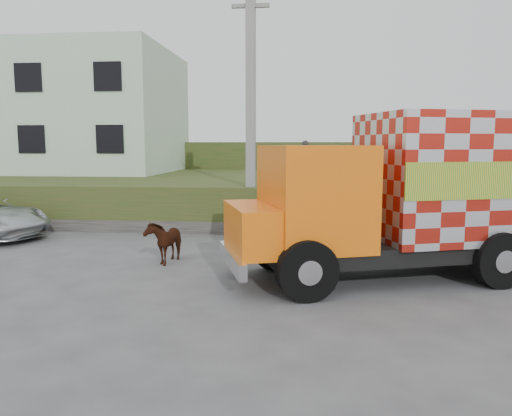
# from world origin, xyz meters

# --- Properties ---
(ground) EXTENTS (120.00, 120.00, 0.00)m
(ground) POSITION_xyz_m (0.00, 0.00, 0.00)
(ground) COLOR #474749
(ground) RESTS_ON ground
(embankment) EXTENTS (40.00, 12.00, 1.50)m
(embankment) POSITION_xyz_m (0.00, 10.00, 0.75)
(embankment) COLOR #274818
(embankment) RESTS_ON ground
(embankment_far) EXTENTS (40.00, 12.00, 3.00)m
(embankment_far) POSITION_xyz_m (0.00, 22.00, 1.50)
(embankment_far) COLOR #274818
(embankment_far) RESTS_ON ground
(retaining_strip) EXTENTS (16.00, 0.50, 0.40)m
(retaining_strip) POSITION_xyz_m (-2.00, 4.20, 0.20)
(retaining_strip) COLOR #595651
(retaining_strip) RESTS_ON ground
(building) EXTENTS (10.00, 8.00, 6.00)m
(building) POSITION_xyz_m (-11.00, 13.00, 4.50)
(building) COLOR #B6D0B2
(building) RESTS_ON embankment
(utility_pole) EXTENTS (1.20, 0.30, 8.00)m
(utility_pole) POSITION_xyz_m (-1.00, 4.60, 4.08)
(utility_pole) COLOR gray
(utility_pole) RESTS_ON ground
(cargo_truck) EXTENTS (8.30, 4.82, 3.53)m
(cargo_truck) POSITION_xyz_m (3.51, -0.50, 1.82)
(cargo_truck) COLOR black
(cargo_truck) RESTS_ON ground
(cow) EXTENTS (0.75, 1.32, 1.06)m
(cow) POSITION_xyz_m (-2.63, 0.13, 0.53)
(cow) COLOR #351D0D
(cow) RESTS_ON ground
(pedestrian) EXTENTS (0.61, 0.45, 1.53)m
(pedestrian) POSITION_xyz_m (0.75, 7.43, 2.27)
(pedestrian) COLOR #282524
(pedestrian) RESTS_ON embankment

